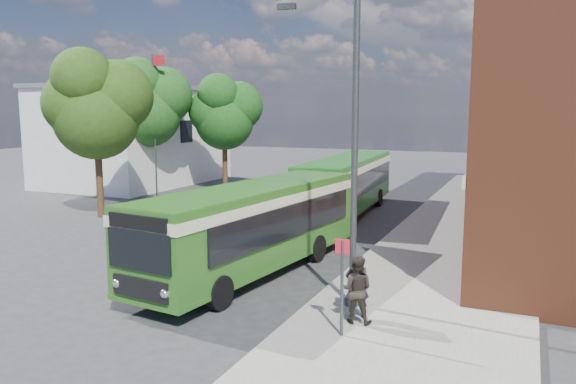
% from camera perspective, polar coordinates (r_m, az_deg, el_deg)
% --- Properties ---
extents(ground, '(120.00, 120.00, 0.00)m').
position_cam_1_polar(ground, '(19.90, -6.36, -7.90)').
color(ground, '#2B2B2E').
rests_on(ground, ground).
extents(pavement, '(6.00, 48.00, 0.15)m').
position_cam_1_polar(pavement, '(25.29, 17.12, -4.53)').
color(pavement, gray).
rests_on(pavement, ground).
extents(kerb_line, '(0.12, 48.00, 0.01)m').
position_cam_1_polar(kerb_line, '(25.79, 10.35, -4.21)').
color(kerb_line, beige).
rests_on(kerb_line, ground).
extents(white_building, '(9.40, 13.40, 7.30)m').
position_cam_1_polar(white_building, '(44.23, -15.21, 5.61)').
color(white_building, silver).
rests_on(white_building, ground).
extents(flagpole, '(0.95, 0.10, 9.00)m').
position_cam_1_polar(flagpole, '(36.85, -13.35, 7.17)').
color(flagpole, '#373A3C').
rests_on(flagpole, ground).
extents(street_lamp, '(2.96, 2.38, 9.00)m').
position_cam_1_polar(street_lamp, '(15.32, 5.50, 5.47)').
color(street_lamp, '#373A3C').
rests_on(street_lamp, ground).
extents(bus_stop_sign, '(0.35, 0.08, 2.52)m').
position_cam_1_polar(bus_stop_sign, '(13.58, 5.51, -9.00)').
color(bus_stop_sign, '#373A3C').
rests_on(bus_stop_sign, ground).
extents(bus_front, '(3.83, 10.84, 3.02)m').
position_cam_1_polar(bus_front, '(19.00, -3.58, -2.95)').
color(bus_front, '#285E1B').
rests_on(bus_front, ground).
extents(bus_rear, '(3.20, 11.79, 3.02)m').
position_cam_1_polar(bus_rear, '(30.19, 6.00, 1.23)').
color(bus_rear, '#1C6319').
rests_on(bus_rear, ground).
extents(pedestrian_a, '(0.73, 0.61, 1.71)m').
position_cam_1_polar(pedestrian_a, '(14.93, 7.04, -9.44)').
color(pedestrian_a, black).
rests_on(pedestrian_a, pavement).
extents(pedestrian_b, '(0.91, 0.74, 1.74)m').
position_cam_1_polar(pedestrian_b, '(14.60, 6.95, -9.80)').
color(pedestrian_b, black).
rests_on(pedestrian_b, pavement).
extents(tree_left, '(5.10, 4.85, 8.60)m').
position_cam_1_polar(tree_left, '(30.37, -18.92, 8.45)').
color(tree_left, '#321D12').
rests_on(tree_left, ground).
extents(tree_mid, '(5.27, 5.01, 8.89)m').
position_cam_1_polar(tree_mid, '(38.19, -14.16, 8.82)').
color(tree_mid, '#321D12').
rests_on(tree_mid, ground).
extents(tree_right, '(4.73, 4.50, 7.99)m').
position_cam_1_polar(tree_right, '(39.06, -6.47, 8.10)').
color(tree_right, '#321D12').
rests_on(tree_right, ground).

